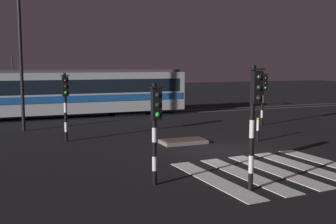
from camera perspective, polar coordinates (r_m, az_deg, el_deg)
name	(u,v)px	position (r m, az deg, el deg)	size (l,w,h in m)	color
ground_plane	(224,151)	(16.75, 8.06, -5.55)	(120.00, 120.00, 0.00)	black
rail_near	(133,115)	(28.26, -5.00, -0.47)	(80.00, 0.12, 0.03)	#59595E
rail_far	(127,113)	(29.62, -5.82, -0.15)	(80.00, 0.12, 0.03)	#59595E
crosswalk_zebra	(275,171)	(14.02, 15.12, -8.11)	(5.83, 4.87, 0.02)	silver
traffic_island	(183,141)	(18.19, 2.20, -4.23)	(2.05, 1.11, 0.18)	slate
traffic_light_corner_far_left	(65,97)	(18.88, -14.47, 2.12)	(0.36, 0.42, 3.18)	black
traffic_light_corner_far_right	(264,91)	(23.96, 13.51, 2.97)	(0.36, 0.42, 3.11)	black
traffic_light_corner_near_left	(155,119)	(11.54, -1.80, -1.01)	(0.36, 0.42, 3.02)	black
traffic_light_kerb_mid_left	(254,109)	(11.23, 12.23, 0.42)	(0.36, 0.42, 3.54)	black
street_lamp_trackside_left	(20,43)	(22.50, -20.36, 9.21)	(0.44, 1.21, 7.42)	black
tram	(56,92)	(27.74, -15.69, 2.77)	(17.94, 2.58, 4.15)	silver
bollard_island_edge	(258,129)	(19.09, 12.72, -2.43)	(0.12, 0.12, 1.11)	black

